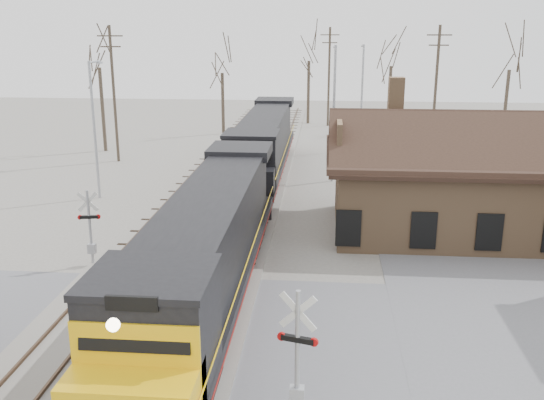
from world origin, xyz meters
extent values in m
plane|color=gray|center=(0.00, 0.00, 0.00)|extent=(140.00, 140.00, 0.00)
cube|color=slate|center=(0.00, 0.00, 0.01)|extent=(60.00, 9.00, 0.03)
cube|color=gray|center=(0.00, 15.00, 0.06)|extent=(3.40, 90.00, 0.12)
cube|color=#473323|center=(-0.72, 15.00, 0.17)|extent=(0.08, 90.00, 0.14)
cube|color=#473323|center=(0.72, 15.00, 0.17)|extent=(0.08, 90.00, 0.14)
cube|color=gray|center=(-4.50, 15.00, 0.06)|extent=(3.40, 90.00, 0.12)
cube|color=#473323|center=(-5.22, 15.00, 0.17)|extent=(0.08, 90.00, 0.14)
cube|color=#473323|center=(-3.78, 15.00, 0.17)|extent=(0.08, 90.00, 0.14)
cube|color=#8C6948|center=(12.00, 12.00, 2.00)|extent=(14.00, 8.00, 4.00)
cube|color=black|center=(12.00, 12.00, 4.10)|extent=(15.20, 9.20, 0.30)
cube|color=black|center=(12.00, 9.70, 5.10)|extent=(15.00, 4.71, 2.66)
cube|color=black|center=(12.00, 14.30, 5.10)|extent=(15.00, 4.71, 2.66)
cube|color=#8C6948|center=(8.00, 13.50, 6.80)|extent=(0.80, 0.80, 2.20)
cube|color=black|center=(0.00, -4.72, 0.56)|extent=(2.56, 4.10, 1.03)
cube|color=black|center=(0.00, 8.62, 0.56)|extent=(2.56, 4.10, 1.03)
cube|color=black|center=(0.00, 1.95, 1.39)|extent=(3.08, 20.52, 0.36)
cube|color=maroon|center=(0.00, 1.95, 1.16)|extent=(3.10, 20.52, 0.12)
cube|color=black|center=(0.00, 3.23, 2.98)|extent=(2.67, 14.88, 2.87)
cube|color=black|center=(0.00, -5.64, 2.98)|extent=(3.08, 2.87, 2.87)
cube|color=#F0B60C|center=(0.00, -7.39, 2.10)|extent=(3.08, 1.85, 1.44)
cylinder|color=#FFF2CC|center=(0.00, -8.33, 4.51)|extent=(0.29, 0.10, 0.29)
cube|color=black|center=(0.00, 16.30, 0.56)|extent=(2.56, 4.10, 1.03)
cube|color=black|center=(0.00, 29.64, 0.56)|extent=(2.56, 4.10, 1.03)
cube|color=black|center=(0.00, 22.97, 1.39)|extent=(3.08, 20.52, 0.36)
cube|color=maroon|center=(0.00, 22.97, 1.16)|extent=(3.10, 20.52, 0.12)
cube|color=black|center=(0.00, 24.25, 2.98)|extent=(2.67, 14.88, 2.87)
cube|color=black|center=(0.00, 15.38, 2.98)|extent=(3.08, 2.87, 2.87)
cube|color=black|center=(0.00, 13.63, 2.10)|extent=(3.08, 1.85, 1.44)
cube|color=black|center=(0.00, 12.61, 0.56)|extent=(2.87, 0.25, 1.03)
cylinder|color=#A5A8AD|center=(3.71, -5.10, 1.98)|extent=(0.14, 0.14, 3.97)
cube|color=silver|center=(3.71, -5.10, 3.37)|extent=(1.01, 0.31, 1.04)
cube|color=silver|center=(3.71, -5.10, 3.37)|extent=(1.01, 0.31, 1.04)
cube|color=black|center=(3.71, -5.10, 2.58)|extent=(0.90, 0.38, 0.15)
cylinder|color=#B20C0C|center=(3.28, -4.98, 2.58)|extent=(0.25, 0.14, 0.24)
cylinder|color=#B20C0C|center=(4.14, -5.21, 2.58)|extent=(0.25, 0.14, 0.24)
cube|color=#A5A8AD|center=(3.71, -5.10, 0.89)|extent=(0.40, 0.30, 0.50)
cylinder|color=#A5A8AD|center=(-6.10, 5.54, 1.77)|extent=(0.12, 0.12, 3.54)
cube|color=silver|center=(-6.10, 5.54, 3.01)|extent=(0.92, 0.22, 0.93)
cube|color=silver|center=(-6.10, 5.54, 3.01)|extent=(0.92, 0.22, 0.93)
cube|color=black|center=(-6.10, 5.54, 2.30)|extent=(0.81, 0.30, 0.13)
cylinder|color=#B20C0C|center=(-5.71, 5.62, 2.30)|extent=(0.22, 0.12, 0.21)
cylinder|color=#B20C0C|center=(-6.49, 5.46, 2.30)|extent=(0.22, 0.12, 0.21)
cube|color=#A5A8AD|center=(-6.10, 5.54, 0.80)|extent=(0.35, 0.27, 0.44)
cylinder|color=#A5A8AD|center=(-9.85, 16.49, 4.25)|extent=(0.18, 0.18, 8.49)
cylinder|color=#A5A8AD|center=(-9.85, 17.39, 8.39)|extent=(0.12, 1.80, 0.12)
cube|color=#A5A8AD|center=(-9.85, 18.19, 8.29)|extent=(0.25, 0.50, 0.12)
cylinder|color=#A5A8AD|center=(4.86, 22.15, 4.65)|extent=(0.18, 0.18, 9.29)
cylinder|color=#A5A8AD|center=(4.86, 23.05, 9.19)|extent=(0.12, 1.80, 0.12)
cube|color=#A5A8AD|center=(4.86, 23.85, 9.09)|extent=(0.25, 0.50, 0.12)
cylinder|color=#A5A8AD|center=(7.37, 33.57, 4.51)|extent=(0.18, 0.18, 9.01)
cylinder|color=#A5A8AD|center=(7.37, 34.47, 8.91)|extent=(0.12, 1.80, 0.12)
cube|color=#A5A8AD|center=(7.37, 35.27, 8.81)|extent=(0.25, 0.50, 0.12)
cylinder|color=#382D23|center=(-12.27, 27.23, 5.29)|extent=(0.24, 0.24, 10.57)
cube|color=#382D23|center=(-12.27, 27.23, 9.77)|extent=(2.00, 0.10, 0.10)
cube|color=#382D23|center=(-12.27, 27.23, 8.97)|extent=(1.60, 0.10, 0.10)
cylinder|color=#382D23|center=(4.56, 46.80, 5.20)|extent=(0.24, 0.24, 10.41)
cube|color=#382D23|center=(4.56, 46.80, 9.61)|extent=(2.00, 0.10, 0.10)
cube|color=#382D23|center=(4.56, 46.80, 8.81)|extent=(1.60, 0.10, 0.10)
cylinder|color=#382D23|center=(13.31, 32.19, 5.30)|extent=(0.24, 0.24, 10.60)
cube|color=#382D23|center=(13.31, 32.19, 9.80)|extent=(2.00, 0.10, 0.10)
cube|color=#382D23|center=(13.31, 32.19, 9.00)|extent=(1.60, 0.10, 0.10)
cylinder|color=#382D23|center=(-14.78, 31.20, 3.57)|extent=(0.32, 0.32, 7.13)
cylinder|color=#382D23|center=(-5.95, 40.74, 3.02)|extent=(0.32, 0.32, 6.04)
cylinder|color=#382D23|center=(2.35, 48.39, 3.42)|extent=(0.32, 0.32, 6.85)
cylinder|color=#382D23|center=(10.72, 43.37, 3.32)|extent=(0.32, 0.32, 6.65)
cylinder|color=#382D23|center=(20.54, 37.36, 3.37)|extent=(0.32, 0.32, 6.74)
camera|label=1|loc=(4.29, -19.36, 10.49)|focal=40.00mm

